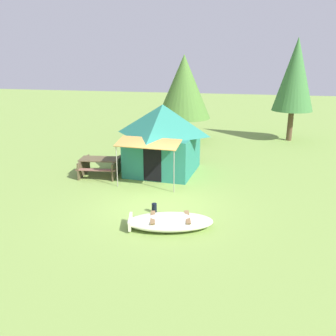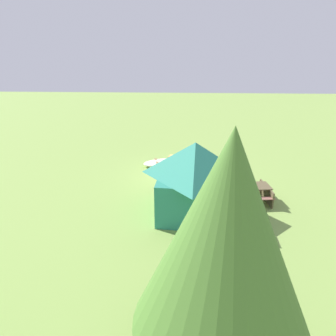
% 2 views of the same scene
% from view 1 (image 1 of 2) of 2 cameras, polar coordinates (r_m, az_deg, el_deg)
% --- Properties ---
extents(ground_plane, '(80.00, 80.00, 0.00)m').
position_cam_1_polar(ground_plane, '(12.58, -1.55, -5.76)').
color(ground_plane, '#7C9D48').
extents(beached_rowboat, '(2.80, 1.79, 0.38)m').
position_cam_1_polar(beached_rowboat, '(10.86, 0.27, -8.49)').
color(beached_rowboat, beige).
rests_on(beached_rowboat, ground_plane).
extents(canvas_cabin_tent, '(3.16, 4.12, 2.99)m').
position_cam_1_polar(canvas_cabin_tent, '(15.66, -0.84, 4.84)').
color(canvas_cabin_tent, '#287E6A').
rests_on(canvas_cabin_tent, ground_plane).
extents(picnic_table, '(1.83, 1.74, 0.76)m').
position_cam_1_polar(picnic_table, '(15.71, -10.76, 0.50)').
color(picnic_table, brown).
rests_on(picnic_table, ground_plane).
extents(cooler_box, '(0.49, 0.66, 0.40)m').
position_cam_1_polar(cooler_box, '(15.00, 1.97, -1.10)').
color(cooler_box, '#3366B6').
rests_on(cooler_box, ground_plane).
extents(fuel_can, '(0.23, 0.23, 0.31)m').
position_cam_1_polar(fuel_can, '(11.90, -2.20, -6.35)').
color(fuel_can, black).
rests_on(fuel_can, ground_plane).
extents(pine_tree_back_left, '(3.20, 3.20, 5.07)m').
position_cam_1_polar(pine_tree_back_left, '(21.66, 2.54, 12.74)').
color(pine_tree_back_left, brown).
rests_on(pine_tree_back_left, ground_plane).
extents(pine_tree_back_right, '(2.39, 2.39, 6.03)m').
position_cam_1_polar(pine_tree_back_right, '(22.91, 19.54, 13.75)').
color(pine_tree_back_right, brown).
rests_on(pine_tree_back_right, ground_plane).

